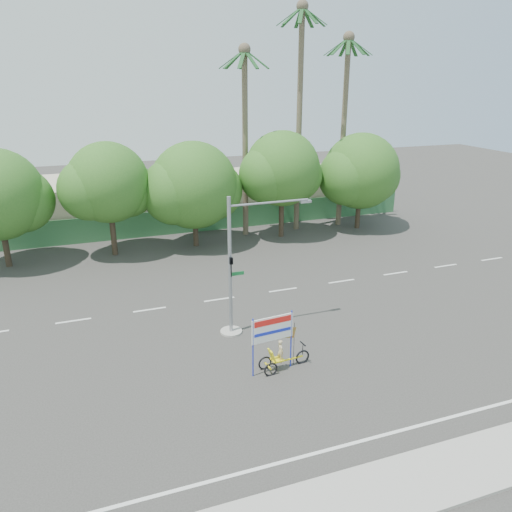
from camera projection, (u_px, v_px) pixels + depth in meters
name	position (u px, v px, depth m)	size (l,w,h in m)	color
ground	(310.00, 364.00, 22.44)	(120.00, 120.00, 0.00)	#33302D
sidewalk_near	(413.00, 483.00, 15.78)	(50.00, 2.40, 0.12)	gray
fence	(198.00, 220.00, 41.13)	(38.00, 0.08, 2.00)	#336B3D
building_left	(68.00, 206.00, 41.59)	(12.00, 8.00, 4.00)	beige
building_right	(269.00, 192.00, 47.37)	(14.00, 8.00, 3.60)	beige
tree_left	(108.00, 186.00, 34.41)	(6.66, 5.60, 8.07)	#473828
tree_center	(193.00, 188.00, 36.51)	(7.62, 6.40, 7.85)	#473828
tree_right	(282.00, 172.00, 38.47)	(6.90, 5.80, 8.36)	#473828
tree_far_right	(360.00, 174.00, 40.90)	(7.38, 6.20, 7.94)	#473828
palm_tall	(300.00, 99.00, 38.67)	(3.73, 3.79, 17.45)	#70604C
palm_mid	(344.00, 112.00, 40.30)	(3.73, 3.79, 15.45)	#70604C
palm_short	(245.00, 122.00, 37.79)	(3.73, 3.79, 14.45)	#70604C
traffic_signal	(236.00, 278.00, 24.27)	(4.72, 1.10, 7.00)	gray
trike_billboard	(278.00, 347.00, 21.61)	(2.84, 0.74, 2.79)	black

